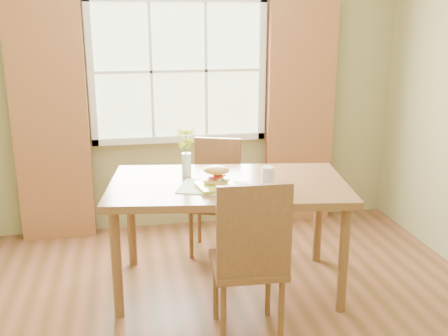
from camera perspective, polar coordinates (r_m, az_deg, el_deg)
room at (r=3.06m, az=-1.11°, el=4.38°), size 4.24×3.84×2.74m
window at (r=4.87m, az=-4.95°, el=10.47°), size 1.62×0.06×1.32m
curtain_left at (r=4.85m, az=-18.39°, el=4.92°), size 0.65×0.08×2.20m
curtain_right at (r=5.09m, az=8.32°, el=6.06°), size 0.65×0.08×2.20m
dining_table at (r=3.80m, az=0.45°, el=-2.76°), size 1.82×1.19×0.83m
chair_near at (r=3.22m, az=2.91°, el=-9.48°), size 0.46×0.46×1.07m
chair_far at (r=4.52m, az=-0.93°, el=-2.45°), size 0.52×0.52×0.97m
placemat at (r=3.65m, az=-1.30°, el=-2.11°), size 0.54×0.47×0.01m
plate at (r=3.63m, az=-0.88°, el=-2.05°), size 0.29×0.29×0.01m
croissant_sandwich at (r=3.63m, az=-0.84°, el=-0.83°), size 0.21×0.17×0.14m
water_glass at (r=3.69m, az=4.77°, el=-0.96°), size 0.09×0.09×0.14m
flower_vase at (r=3.87m, az=-4.14°, el=2.22°), size 0.15×0.15×0.36m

